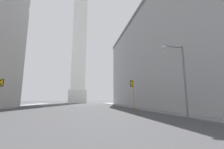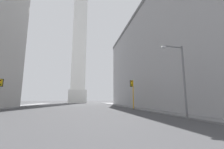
% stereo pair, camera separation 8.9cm
% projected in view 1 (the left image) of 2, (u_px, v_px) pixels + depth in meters
% --- Properties ---
extents(sidewalk_right, '(5.00, 99.60, 0.15)m').
position_uv_depth(sidewalk_right, '(144.00, 108.00, 31.42)').
color(sidewalk_right, slate).
rests_on(sidewalk_right, ground_plane).
extents(building_right, '(27.44, 53.69, 23.52)m').
position_uv_depth(building_right, '(189.00, 60.00, 37.55)').
color(building_right, '#9E9EA0').
rests_on(building_right, ground_plane).
extents(obelisk, '(9.30, 9.30, 77.48)m').
position_uv_depth(obelisk, '(80.00, 37.00, 85.82)').
color(obelisk, silver).
rests_on(obelisk, ground_plane).
extents(traffic_light_mid_right, '(0.76, 0.52, 5.81)m').
position_uv_depth(traffic_light_mid_right, '(133.00, 90.00, 30.17)').
color(traffic_light_mid_right, orange).
rests_on(traffic_light_mid_right, ground_plane).
extents(street_lamp, '(2.55, 0.36, 7.60)m').
position_uv_depth(street_lamp, '(181.00, 73.00, 15.69)').
color(street_lamp, slate).
rests_on(street_lamp, ground_plane).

